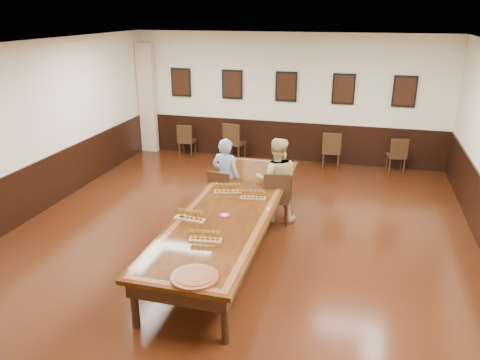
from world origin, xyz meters
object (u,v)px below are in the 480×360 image
(chair_man, at_px, (224,193))
(person_woman, at_px, (276,180))
(spare_chair_a, at_px, (187,140))
(person_man, at_px, (226,177))
(carved_platter, at_px, (195,277))
(chair_woman, at_px, (276,197))
(conference_table, at_px, (232,213))
(spare_chair_b, at_px, (235,142))
(spare_chair_d, at_px, (397,155))
(spare_chair_c, at_px, (331,150))

(chair_man, bearing_deg, person_woman, -163.92)
(spare_chair_a, bearing_deg, person_man, 118.85)
(person_woman, xyz_separation_m, carved_platter, (-0.31, -3.45, -0.02))
(person_woman, bearing_deg, spare_chair_a, -59.35)
(chair_woman, bearing_deg, conference_table, 53.97)
(chair_man, bearing_deg, chair_woman, -170.06)
(chair_woman, height_order, spare_chair_b, same)
(chair_woman, distance_m, carved_platter, 3.37)
(spare_chair_d, height_order, carved_platter, spare_chair_d)
(person_man, height_order, conference_table, person_man)
(spare_chair_c, relative_size, person_man, 0.62)
(spare_chair_b, height_order, person_woman, person_woman)
(spare_chair_b, relative_size, conference_table, 0.20)
(spare_chair_c, bearing_deg, person_man, 58.90)
(chair_woman, height_order, spare_chair_a, chair_woman)
(chair_man, distance_m, conference_table, 1.23)
(chair_man, distance_m, chair_woman, 1.00)
(chair_man, distance_m, person_man, 0.30)
(chair_man, xyz_separation_m, person_man, (0.02, 0.10, 0.28))
(chair_man, relative_size, chair_woman, 0.93)
(chair_woman, height_order, spare_chair_c, chair_woman)
(spare_chair_d, relative_size, person_man, 0.58)
(chair_man, bearing_deg, spare_chair_d, -122.67)
(chair_man, height_order, spare_chair_d, chair_man)
(spare_chair_c, bearing_deg, spare_chair_a, -5.08)
(chair_man, height_order, spare_chair_b, spare_chair_b)
(spare_chair_a, height_order, spare_chair_c, spare_chair_c)
(spare_chair_a, xyz_separation_m, conference_table, (2.57, -4.62, 0.18))
(chair_man, relative_size, spare_chair_b, 0.93)
(spare_chair_b, bearing_deg, person_woman, 127.60)
(spare_chair_a, bearing_deg, chair_woman, 128.50)
(spare_chair_a, distance_m, person_man, 4.01)
(spare_chair_c, xyz_separation_m, spare_chair_d, (1.54, 0.11, -0.03))
(spare_chair_b, height_order, spare_chair_c, spare_chair_b)
(person_woman, bearing_deg, person_man, -11.20)
(spare_chair_b, height_order, person_man, person_man)
(chair_woman, bearing_deg, person_man, -17.32)
(spare_chair_d, height_order, person_woman, person_woman)
(chair_man, height_order, spare_chair_a, chair_man)
(spare_chair_a, xyz_separation_m, spare_chair_b, (1.35, -0.07, 0.07))
(spare_chair_b, distance_m, conference_table, 4.71)
(chair_woman, relative_size, person_woman, 0.64)
(spare_chair_c, height_order, carved_platter, spare_chair_c)
(chair_man, relative_size, spare_chair_d, 1.08)
(spare_chair_c, bearing_deg, spare_chair_d, 179.98)
(chair_woman, bearing_deg, spare_chair_d, -134.08)
(spare_chair_b, relative_size, spare_chair_c, 1.07)
(spare_chair_d, xyz_separation_m, person_man, (-3.24, -3.43, 0.32))
(chair_man, distance_m, spare_chair_a, 4.07)
(chair_woman, xyz_separation_m, spare_chair_b, (-1.74, 3.43, -0.00))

